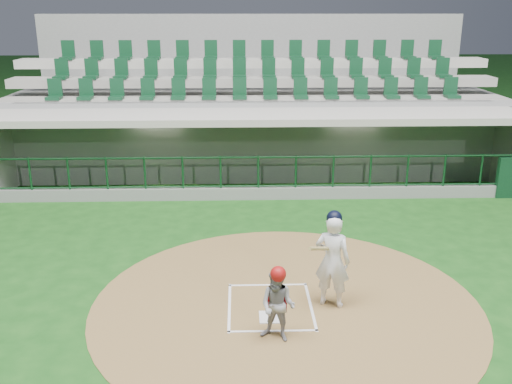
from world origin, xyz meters
TOP-DOWN VIEW (x-y plane):
  - ground at (0.00, 0.00)m, footprint 120.00×120.00m
  - dirt_circle at (0.30, -0.20)m, footprint 7.20×7.20m
  - home_plate at (0.00, -0.70)m, footprint 0.43×0.43m
  - batter_box_chalk at (0.00, -0.30)m, footprint 1.55×1.80m
  - dugout_structure at (0.16, 7.83)m, footprint 16.40×3.70m
  - seating_deck at (0.00, 10.91)m, footprint 17.00×6.72m
  - batter at (1.12, -0.26)m, footprint 0.92×0.97m
  - catcher at (0.06, -1.38)m, footprint 0.74×0.67m

SIDE VIEW (x-z plane):
  - ground at x=0.00m, z-range 0.00..0.00m
  - dirt_circle at x=0.30m, z-range 0.00..0.01m
  - batter_box_chalk at x=0.00m, z-range 0.01..0.02m
  - home_plate at x=0.00m, z-range 0.01..0.03m
  - catcher at x=0.06m, z-range 0.00..1.32m
  - batter at x=1.12m, z-range 0.01..1.86m
  - dugout_structure at x=0.16m, z-range -0.54..2.46m
  - seating_deck at x=0.00m, z-range -1.15..4.00m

